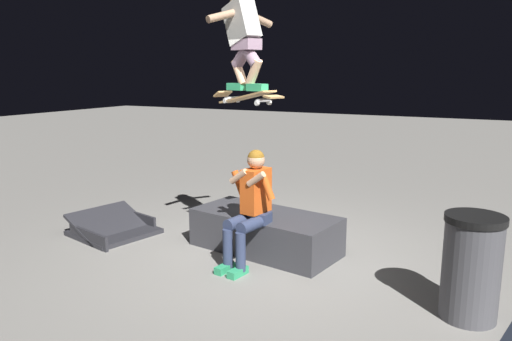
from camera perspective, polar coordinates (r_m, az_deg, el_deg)
name	(u,v)px	position (r m, az deg, el deg)	size (l,w,h in m)	color
ground_plane	(268,257)	(5.88, 1.35, -10.02)	(40.00, 40.00, 0.00)	gray
ledge_box_main	(265,232)	(6.01, 1.08, -7.16)	(1.78, 0.81, 0.47)	#38383D
person_sitting_on_ledge	(250,203)	(5.44, -0.66, -3.78)	(0.60, 0.78, 1.31)	#2D3856
skateboard	(247,97)	(5.51, -1.11, 8.55)	(1.02, 0.58, 0.17)	#AD8451
skater_airborne	(243,34)	(5.56, -1.51, 15.66)	(0.63, 0.85, 1.12)	#2D9E66
kicker_ramp	(114,230)	(6.91, -16.24, -6.63)	(1.13, 1.16, 0.39)	#28282D
trash_bin	(471,267)	(4.73, 23.83, -10.28)	(0.51, 0.51, 0.95)	#47474C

